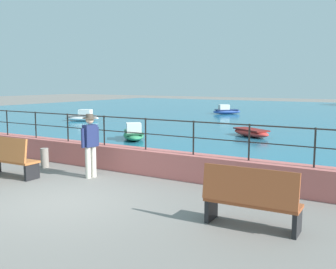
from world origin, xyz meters
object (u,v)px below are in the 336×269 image
(boat_4, at_px, (83,117))
(bench_far, at_px, (251,198))
(person_walking, at_px, (90,142))
(bollard, at_px, (45,158))
(bench_main, at_px, (8,157))
(boat_3, at_px, (134,134))
(boat_1, at_px, (226,111))
(boat_0, at_px, (251,132))

(boat_4, bearing_deg, bench_far, -38.26)
(person_walking, bearing_deg, bollard, 173.58)
(bench_main, xyz_separation_m, boat_4, (-9.20, 12.53, -0.23))
(boat_3, relative_size, boat_4, 0.95)
(bench_far, relative_size, boat_4, 0.70)
(boat_1, bearing_deg, boat_4, -119.05)
(bench_far, relative_size, person_walking, 0.98)
(boat_1, xyz_separation_m, boat_4, (-5.79, -10.42, 0.00))
(bench_main, relative_size, bench_far, 1.00)
(bench_far, xyz_separation_m, boat_0, (-4.04, 11.29, -0.30))
(boat_1, bearing_deg, person_walking, -76.18)
(bollard, relative_size, boat_4, 0.24)
(boat_1, bearing_deg, boat_0, -61.84)
(person_walking, distance_m, boat_1, 22.47)
(boat_3, bearing_deg, bench_far, -42.85)
(bollard, height_order, boat_3, boat_3)
(bench_far, relative_size, bollard, 2.89)
(boat_4, bearing_deg, boat_0, -7.00)
(bollard, xyz_separation_m, boat_0, (3.12, 9.65, -0.04))
(boat_0, distance_m, boat_3, 5.55)
(person_walking, height_order, boat_1, person_walking)
(person_walking, xyz_separation_m, boat_0, (1.01, 9.89, -0.72))
(bench_main, bearing_deg, boat_4, 126.28)
(bollard, bearing_deg, bench_far, -12.90)
(person_walking, height_order, boat_4, person_walking)
(boat_4, bearing_deg, boat_3, -32.91)
(bench_main, distance_m, bench_far, 7.02)
(person_walking, relative_size, bollard, 2.94)
(bench_main, height_order, boat_4, bench_main)
(boat_4, bearing_deg, person_walking, -45.58)
(bench_far, xyz_separation_m, boat_3, (-8.17, 7.58, -0.23))
(bench_far, bearing_deg, boat_1, 114.18)
(boat_0, distance_m, boat_1, 13.52)
(bench_main, height_order, boat_1, bench_main)
(bollard, distance_m, boat_0, 10.14)
(boat_0, bearing_deg, boat_1, 118.16)
(bench_far, relative_size, boat_1, 0.75)
(person_walking, height_order, boat_3, person_walking)
(bollard, height_order, boat_4, boat_4)
(boat_3, bearing_deg, boat_1, 98.19)
(bench_far, xyz_separation_m, boat_4, (-16.21, 12.79, -0.23))
(person_walking, bearing_deg, bench_far, -15.51)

